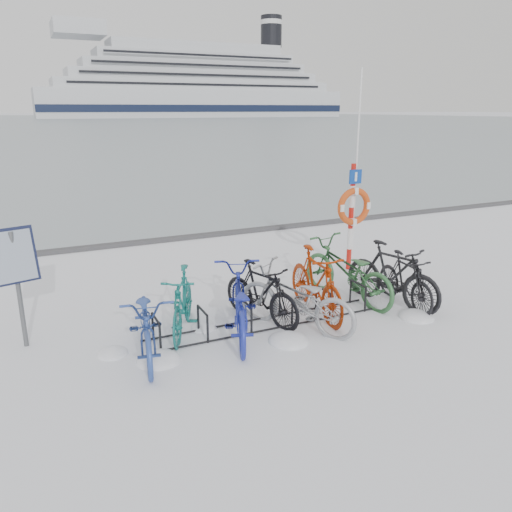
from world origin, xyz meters
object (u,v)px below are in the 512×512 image
object	(u,v)px
info_board	(15,263)
lifebuoy_station	(354,207)
cruise_ferry	(195,89)
bike_rack	(266,314)

from	to	relation	value
info_board	lifebuoy_station	distance (m)	6.58
lifebuoy_station	cruise_ferry	size ratio (longest dim) A/B	0.03
info_board	bike_rack	bearing A→B (deg)	-27.84
cruise_ferry	lifebuoy_station	bearing A→B (deg)	-107.34
lifebuoy_station	cruise_ferry	xyz separation A→B (m)	(61.22, 196.03, 9.72)
bike_rack	info_board	bearing A→B (deg)	167.37
bike_rack	cruise_ferry	xyz separation A→B (m)	(64.16, 197.86, 10.94)
lifebuoy_station	cruise_ferry	world-z (taller)	cruise_ferry
lifebuoy_station	info_board	bearing A→B (deg)	-170.95
bike_rack	info_board	world-z (taller)	info_board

